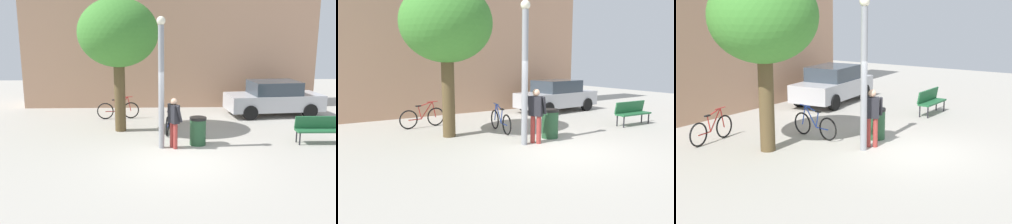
# 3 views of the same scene
# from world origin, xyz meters

# --- Properties ---
(ground_plane) EXTENTS (36.00, 36.00, 0.00)m
(ground_plane) POSITION_xyz_m (0.00, 0.00, 0.00)
(ground_plane) COLOR #A8A399
(building_facade) EXTENTS (14.29, 2.00, 8.95)m
(building_facade) POSITION_xyz_m (0.00, 8.64, 4.47)
(building_facade) COLOR tan
(building_facade) RESTS_ON ground_plane
(lamppost) EXTENTS (0.28, 0.28, 4.21)m
(lamppost) POSITION_xyz_m (-0.54, 1.19, 2.26)
(lamppost) COLOR gray
(lamppost) RESTS_ON ground_plane
(person_by_lamppost) EXTENTS (0.50, 0.62, 1.67)m
(person_by_lamppost) POSITION_xyz_m (-0.14, 1.16, 0.97)
(person_by_lamppost) COLOR #9E3833
(person_by_lamppost) RESTS_ON ground_plane
(park_bench) EXTENTS (1.61, 0.50, 0.92)m
(park_bench) POSITION_xyz_m (4.84, 1.56, 0.55)
(park_bench) COLOR #236038
(park_bench) RESTS_ON ground_plane
(plaza_tree) EXTENTS (2.95, 2.95, 4.94)m
(plaza_tree) POSITION_xyz_m (-2.07, 3.37, 3.64)
(plaza_tree) COLOR brown
(plaza_tree) RESTS_ON ground_plane
(bicycle_blue) EXTENTS (0.30, 1.80, 0.97)m
(bicycle_blue) POSITION_xyz_m (-0.23, 3.14, 0.38)
(bicycle_blue) COLOR black
(bicycle_blue) RESTS_ON ground_plane
(bicycle_red) EXTENTS (1.80, 0.27, 0.97)m
(bicycle_red) POSITION_xyz_m (-2.34, 5.35, 0.38)
(bicycle_red) COLOR black
(bicycle_red) RESTS_ON ground_plane
(parked_car_silver) EXTENTS (4.35, 2.14, 1.55)m
(parked_car_silver) POSITION_xyz_m (4.57, 5.82, 0.77)
(parked_car_silver) COLOR #B7B7BC
(parked_car_silver) RESTS_ON ground_plane
(trash_bin) EXTENTS (0.57, 0.57, 0.95)m
(trash_bin) POSITION_xyz_m (0.69, 1.49, 0.48)
(trash_bin) COLOR #234C2D
(trash_bin) RESTS_ON ground_plane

